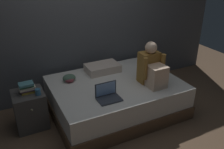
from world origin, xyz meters
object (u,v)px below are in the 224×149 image
object	(u,v)px
person_sitting	(152,68)
mug	(38,92)
pillow	(102,68)
book_stack	(27,88)
nightstand	(30,109)
clothes_pile	(69,78)
bed	(115,97)
laptop	(108,95)

from	to	relation	value
person_sitting	mug	distance (m)	1.69
pillow	book_stack	world-z (taller)	book_stack
nightstand	clothes_pile	size ratio (longest dim) A/B	2.76
pillow	book_stack	bearing A→B (deg)	-169.81
nightstand	person_sitting	xyz separation A→B (m)	(1.77, -0.50, 0.50)
mug	pillow	bearing A→B (deg)	17.16
bed	pillow	world-z (taller)	pillow
person_sitting	pillow	distance (m)	0.90
book_stack	clothes_pile	bearing A→B (deg)	10.81
laptop	clothes_pile	size ratio (longest dim) A/B	1.57
person_sitting	mug	bearing A→B (deg)	167.03
bed	laptop	distance (m)	0.61
book_stack	clothes_pile	world-z (taller)	book_stack
mug	clothes_pile	xyz separation A→B (m)	(0.53, 0.25, -0.02)
bed	book_stack	distance (m)	1.37
bed	book_stack	world-z (taller)	book_stack
book_stack	mug	xyz separation A→B (m)	(0.12, -0.13, -0.04)
bed	clothes_pile	world-z (taller)	clothes_pile
pillow	book_stack	distance (m)	1.30
nightstand	mug	size ratio (longest dim) A/B	6.23
person_sitting	clothes_pile	bearing A→B (deg)	150.45
mug	laptop	bearing A→B (deg)	-30.02
nightstand	pillow	distance (m)	1.34
nightstand	laptop	distance (m)	1.19
laptop	book_stack	size ratio (longest dim) A/B	1.46
pillow	laptop	bearing A→B (deg)	-109.94
nightstand	laptop	xyz separation A→B (m)	(0.98, -0.61, 0.31)
nightstand	bed	bearing A→B (deg)	-9.35
bed	mug	distance (m)	1.22
person_sitting	book_stack	bearing A→B (deg)	164.05
nightstand	pillow	size ratio (longest dim) A/B	1.00
nightstand	mug	bearing A→B (deg)	-42.69
nightstand	clothes_pile	bearing A→B (deg)	11.26
person_sitting	pillow	xyz separation A→B (m)	(-0.49, 0.73, -0.19)
nightstand	mug	world-z (taller)	mug
pillow	mug	size ratio (longest dim) A/B	6.22
laptop	pillow	world-z (taller)	laptop
mug	clothes_pile	distance (m)	0.59
bed	laptop	world-z (taller)	laptop
pillow	clothes_pile	size ratio (longest dim) A/B	2.75
nightstand	clothes_pile	xyz separation A→B (m)	(0.66, 0.13, 0.30)
pillow	clothes_pile	xyz separation A→B (m)	(-0.62, -0.10, -0.01)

